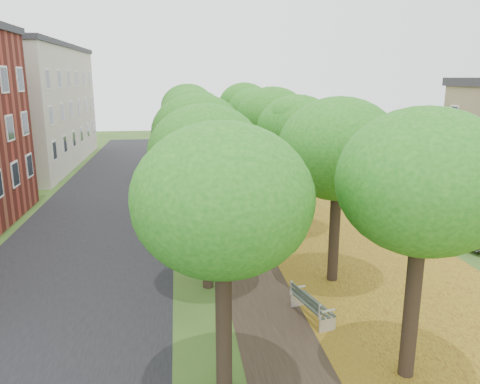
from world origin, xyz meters
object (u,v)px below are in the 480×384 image
object	(u,v)px
car_white	(397,186)
bench	(311,305)
car_grey	(409,192)
car_red	(438,199)

from	to	relation	value
car_white	bench	bearing A→B (deg)	130.52
car_grey	car_white	size ratio (longest dim) A/B	0.93
car_grey	car_white	world-z (taller)	car_white
bench	car_red	xyz separation A→B (m)	(10.88, 11.28, 0.22)
bench	car_white	size ratio (longest dim) A/B	0.41
car_red	car_grey	size ratio (longest dim) A/B	0.91
bench	car_white	xyz separation A→B (m)	(10.07, 14.86, 0.22)
bench	car_white	bearing A→B (deg)	-48.82
bench	car_grey	xyz separation A→B (m)	(10.07, 13.14, 0.19)
car_red	car_grey	distance (m)	2.03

